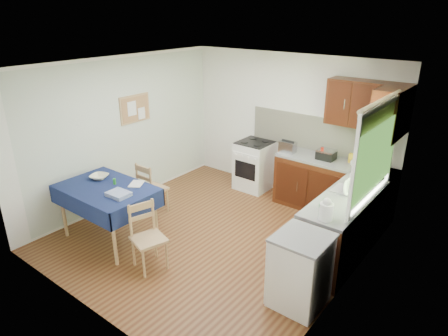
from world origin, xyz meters
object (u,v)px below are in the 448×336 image
Objects in this scene: chair_near at (147,235)px; kettle at (326,210)px; dining_table at (107,194)px; chair_far at (150,187)px; toaster at (288,147)px; sandwich_press at (326,155)px; dish_rack at (350,190)px.

kettle is (1.94, 1.05, 0.55)m from chair_near.
dining_table is 0.96m from chair_far.
chair_far is at bearing 105.86° from dining_table.
sandwich_press is (0.67, 0.08, -0.02)m from toaster.
sandwich_press reaches higher than chair_near.
dining_table is at bearing 100.44° from chair_near.
sandwich_press is 1.01× the size of kettle.
kettle is at bearing -102.79° from dish_rack.
chair_near is 3.25× the size of toaster.
dining_table is 1.54× the size of chair_far.
dining_table is 3.05m from kettle.
dining_table is at bearing -162.01° from kettle.
dish_rack is at bearing 94.04° from kettle.
toaster is at bearing -129.19° from chair_far.
toaster reaches higher than sandwich_press.
chair_far is 2.06× the size of dish_rack.
kettle is (0.85, -1.87, 0.04)m from sandwich_press.
dish_rack reaches higher than sandwich_press.
dish_rack reaches higher than dining_table.
toaster is 0.67m from sandwich_press.
chair_near reaches higher than dining_table.
sandwich_press is at bearing -138.47° from chair_far.
sandwich_press is at bearing 62.69° from dining_table.
toaster is at bearing 71.95° from dining_table.
sandwich_press is 2.05m from kettle.
dining_table is at bearing 97.39° from chair_far.
toaster is at bearing -176.58° from sandwich_press.
chair_far is at bearing 63.09° from chair_near.
chair_near is 3.21× the size of sandwich_press.
kettle reaches higher than chair_far.
toaster reaches higher than chair_far.
dining_table is at bearing -129.67° from sandwich_press.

